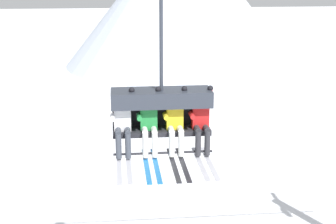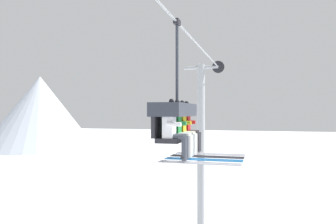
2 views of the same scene
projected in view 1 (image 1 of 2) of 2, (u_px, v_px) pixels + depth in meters
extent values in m
cube|color=#232328|center=(162.00, 131.00, 9.92)|extent=(1.87, 0.48, 0.10)
cube|color=#232328|center=(160.00, 113.00, 10.11)|extent=(1.87, 0.08, 0.45)
cube|color=#2D333D|center=(161.00, 98.00, 9.80)|extent=(1.91, 0.68, 0.30)
cylinder|color=black|center=(163.00, 153.00, 9.70)|extent=(1.87, 0.04, 0.04)
cylinder|color=#2D333D|center=(161.00, 42.00, 9.45)|extent=(0.07, 0.07, 1.83)
cube|color=silver|center=(122.00, 117.00, 9.74)|extent=(0.32, 0.22, 0.52)
sphere|color=#284C93|center=(122.00, 99.00, 9.64)|extent=(0.22, 0.22, 0.22)
ellipsoid|color=black|center=(122.00, 100.00, 9.55)|extent=(0.16, 0.04, 0.08)
cylinder|color=#3D424C|center=(118.00, 131.00, 9.63)|extent=(0.11, 0.34, 0.11)
cylinder|color=#3D424C|center=(128.00, 131.00, 9.65)|extent=(0.11, 0.34, 0.11)
cylinder|color=#3D424C|center=(119.00, 146.00, 9.53)|extent=(0.11, 0.11, 0.48)
cylinder|color=#3D424C|center=(128.00, 146.00, 9.55)|extent=(0.11, 0.11, 0.48)
cube|color=#B2B2BC|center=(119.00, 167.00, 9.33)|extent=(0.09, 1.70, 0.02)
cube|color=#B2B2BC|center=(129.00, 166.00, 9.34)|extent=(0.09, 1.70, 0.02)
cylinder|color=silver|center=(112.00, 117.00, 9.57)|extent=(0.09, 0.30, 0.09)
cylinder|color=silver|center=(132.00, 99.00, 9.67)|extent=(0.09, 0.09, 0.30)
sphere|color=black|center=(132.00, 90.00, 9.62)|extent=(0.11, 0.11, 0.11)
cube|color=#23843D|center=(149.00, 116.00, 9.79)|extent=(0.32, 0.22, 0.52)
sphere|color=maroon|center=(148.00, 98.00, 9.69)|extent=(0.22, 0.22, 0.22)
ellipsoid|color=black|center=(149.00, 99.00, 9.60)|extent=(0.17, 0.04, 0.08)
cylinder|color=silver|center=(145.00, 130.00, 9.68)|extent=(0.11, 0.34, 0.11)
cylinder|color=silver|center=(154.00, 130.00, 9.70)|extent=(0.11, 0.34, 0.11)
cylinder|color=silver|center=(145.00, 145.00, 9.58)|extent=(0.11, 0.11, 0.48)
cylinder|color=silver|center=(155.00, 145.00, 9.60)|extent=(0.11, 0.11, 0.48)
cube|color=#1E6BB2|center=(147.00, 166.00, 9.37)|extent=(0.09, 1.70, 0.02)
cube|color=#1E6BB2|center=(156.00, 165.00, 9.39)|extent=(0.09, 1.70, 0.02)
cylinder|color=#23843D|center=(139.00, 117.00, 9.62)|extent=(0.09, 0.30, 0.09)
cylinder|color=#23843D|center=(158.00, 98.00, 9.71)|extent=(0.09, 0.09, 0.30)
sphere|color=black|center=(158.00, 89.00, 9.67)|extent=(0.11, 0.11, 0.11)
cube|color=yellow|center=(174.00, 116.00, 9.84)|extent=(0.32, 0.22, 0.52)
sphere|color=black|center=(175.00, 97.00, 9.74)|extent=(0.22, 0.22, 0.22)
ellipsoid|color=black|center=(175.00, 99.00, 9.65)|extent=(0.17, 0.04, 0.08)
cylinder|color=silver|center=(171.00, 129.00, 9.73)|extent=(0.11, 0.34, 0.11)
cylinder|color=silver|center=(180.00, 129.00, 9.75)|extent=(0.11, 0.34, 0.11)
cylinder|color=silver|center=(172.00, 144.00, 9.63)|extent=(0.11, 0.11, 0.48)
cylinder|color=silver|center=(181.00, 144.00, 9.65)|extent=(0.11, 0.11, 0.48)
cube|color=#232328|center=(174.00, 164.00, 9.42)|extent=(0.09, 1.70, 0.02)
cube|color=#232328|center=(183.00, 164.00, 9.44)|extent=(0.09, 1.70, 0.02)
cylinder|color=yellow|center=(166.00, 116.00, 9.67)|extent=(0.09, 0.30, 0.09)
cylinder|color=yellow|center=(184.00, 98.00, 9.76)|extent=(0.09, 0.09, 0.30)
sphere|color=black|center=(184.00, 89.00, 9.72)|extent=(0.11, 0.11, 0.11)
cube|color=red|center=(200.00, 115.00, 9.89)|extent=(0.32, 0.22, 0.52)
sphere|color=silver|center=(200.00, 97.00, 9.79)|extent=(0.22, 0.22, 0.22)
ellipsoid|color=black|center=(201.00, 98.00, 9.70)|extent=(0.17, 0.04, 0.08)
cylinder|color=#2D2D33|center=(197.00, 128.00, 9.78)|extent=(0.11, 0.34, 0.11)
cylinder|color=#2D2D33|center=(206.00, 128.00, 9.79)|extent=(0.11, 0.34, 0.11)
cylinder|color=#2D2D33|center=(198.00, 143.00, 9.68)|extent=(0.11, 0.11, 0.48)
cylinder|color=#2D2D33|center=(207.00, 143.00, 9.70)|extent=(0.11, 0.11, 0.48)
cube|color=#B2B2BC|center=(200.00, 163.00, 9.47)|extent=(0.09, 1.70, 0.02)
cube|color=#B2B2BC|center=(210.00, 163.00, 9.49)|extent=(0.09, 1.70, 0.02)
cylinder|color=red|center=(192.00, 115.00, 9.72)|extent=(0.09, 0.30, 0.09)
cylinder|color=red|center=(210.00, 97.00, 9.81)|extent=(0.09, 0.09, 0.30)
sphere|color=black|center=(210.00, 88.00, 9.77)|extent=(0.11, 0.11, 0.11)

